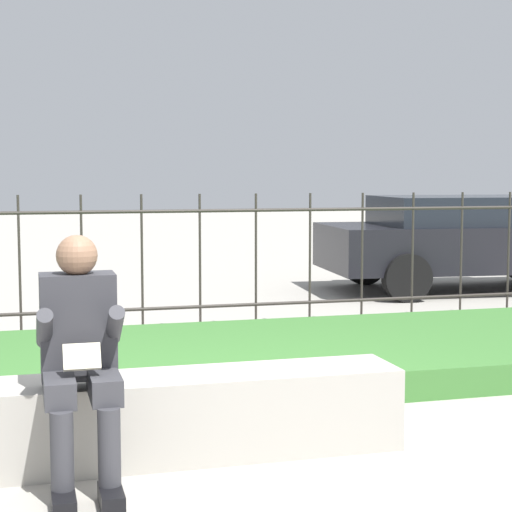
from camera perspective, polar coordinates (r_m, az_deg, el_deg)
The scene contains 6 objects.
ground_plane at distance 4.97m, azimuth -1.84°, elevation -12.96°, with size 60.00×60.00×0.00m, color #A8A399.
stone_bench at distance 4.87m, azimuth -3.96°, elevation -10.80°, with size 2.31×0.47×0.47m.
person_seated_reader at distance 4.41m, azimuth -11.66°, elevation -6.12°, with size 0.42×0.73×1.27m.
grass_berm at distance 6.70m, azimuth -5.58°, elevation -7.14°, with size 10.49×2.32×0.22m.
iron_fence at distance 8.26m, azimuth -7.60°, elevation -0.45°, with size 8.49×0.03×1.38m.
car_parked_right at distance 11.90m, azimuth 14.00°, elevation 1.08°, with size 4.10×2.15×1.28m.
Camera 1 is at (-1.09, -4.59, 1.57)m, focal length 60.00 mm.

